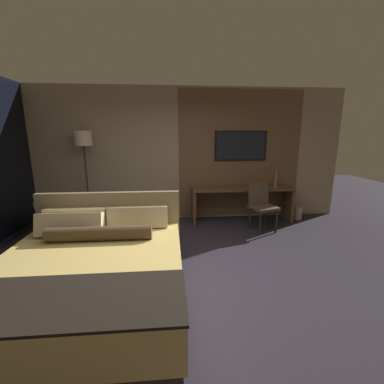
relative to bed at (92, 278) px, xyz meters
The scene contains 11 objects.
ground_plane 1.14m from the bed, 21.73° to the left, with size 16.00×16.00×0.00m, color #28232D.
wall_back_tv_panel 3.40m from the bed, 67.96° to the left, with size 7.20×0.09×2.80m.
bed is the anchor object (origin of this frame).
desk 3.60m from the bed, 48.75° to the left, with size 2.13×0.55×0.73m.
tv 3.96m from the bed, 50.96° to the left, with size 1.12×0.04×0.63m.
desk_chair 3.35m from the bed, 39.11° to the left, with size 0.56×0.56×0.92m.
armchair_by_window 2.39m from the bed, 118.01° to the left, with size 1.05×1.08×0.76m.
floor_lamp 3.05m from the bed, 106.87° to the left, with size 0.34×0.34×1.90m.
vase_tall 4.06m from the bed, 40.22° to the left, with size 0.07×0.07×0.47m.
book 3.86m from the bed, 43.97° to the left, with size 0.22×0.15×0.03m.
waste_bin 4.50m from the bed, 36.22° to the left, with size 0.22×0.22×0.28m.
Camera 1 is at (-0.16, -2.94, 1.85)m, focal length 24.00 mm.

